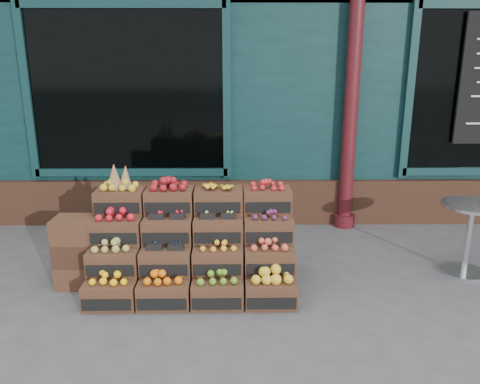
{
  "coord_description": "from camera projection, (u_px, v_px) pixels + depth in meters",
  "views": [
    {
      "loc": [
        -0.25,
        -3.84,
        2.13
      ],
      "look_at": [
        -0.2,
        0.7,
        0.85
      ],
      "focal_mm": 35.0,
      "sensor_mm": 36.0,
      "label": 1
    }
  ],
  "objects": [
    {
      "name": "ground",
      "position": [
        263.0,
        302.0,
        4.27
      ],
      "size": [
        60.0,
        60.0,
        0.0
      ],
      "primitive_type": "plane",
      "color": "#464649",
      "rests_on": "ground"
    },
    {
      "name": "shop_facade",
      "position": [
        249.0,
        45.0,
        8.54
      ],
      "size": [
        12.0,
        6.24,
        4.8
      ],
      "color": "#0C2A2B",
      "rests_on": "ground"
    },
    {
      "name": "crate_display",
      "position": [
        193.0,
        250.0,
        4.51
      ],
      "size": [
        1.9,
        0.93,
        1.19
      ],
      "rotation": [
        0.0,
        0.0,
        0.01
      ],
      "color": "#45291B",
      "rests_on": "ground"
    },
    {
      "name": "spare_crates",
      "position": [
        81.0,
        252.0,
        4.51
      ],
      "size": [
        0.47,
        0.33,
        0.69
      ],
      "rotation": [
        0.0,
        0.0,
        -0.02
      ],
      "color": "#45291B",
      "rests_on": "ground"
    },
    {
      "name": "bistro_table",
      "position": [
        469.0,
        231.0,
        4.73
      ],
      "size": [
        0.6,
        0.6,
        0.75
      ],
      "rotation": [
        0.0,
        0.0,
        0.11
      ],
      "color": "silver",
      "rests_on": "ground"
    },
    {
      "name": "shopkeeper",
      "position": [
        144.0,
        139.0,
        6.75
      ],
      "size": [
        0.87,
        0.69,
        2.08
      ],
      "primitive_type": "imported",
      "rotation": [
        0.0,
        0.0,
        2.86
      ],
      "color": "#185628",
      "rests_on": "ground"
    }
  ]
}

